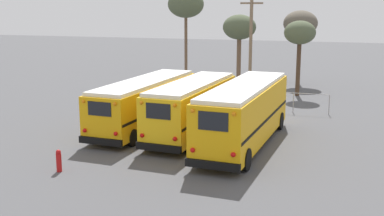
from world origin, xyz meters
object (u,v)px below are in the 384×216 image
bare_tree_0 (239,28)px  bare_tree_2 (300,34)px  school_bus_2 (245,112)px  bare_tree_3 (186,5)px  bare_tree_1 (300,24)px  fire_hydrant (59,161)px  school_bus_0 (145,102)px  school_bus_1 (192,106)px  utility_pole (251,43)px

bare_tree_0 → bare_tree_2: bare_tree_0 is taller
school_bus_2 → bare_tree_3: 26.32m
bare_tree_1 → bare_tree_3: bearing=176.1°
bare_tree_0 → bare_tree_2: bearing=-39.4°
school_bus_2 → fire_hydrant: school_bus_2 is taller
school_bus_2 → bare_tree_0: 21.82m
school_bus_0 → bare_tree_0: size_ratio=1.64×
school_bus_1 → school_bus_0: bearing=165.9°
utility_pole → bare_tree_1: (2.97, 8.80, 1.21)m
school_bus_2 → bare_tree_1: 22.66m
bare_tree_3 → fire_hydrant: size_ratio=8.66×
bare_tree_1 → fire_hydrant: (-7.56, -29.15, -5.19)m
bare_tree_2 → fire_hydrant: bare_tree_2 is taller
school_bus_0 → bare_tree_2: (7.73, 13.93, 3.51)m
bare_tree_0 → bare_tree_2: size_ratio=1.06×
utility_pole → bare_tree_2: size_ratio=1.39×
school_bus_2 → bare_tree_0: bare_tree_0 is taller
bare_tree_1 → bare_tree_2: bearing=-84.5°
school_bus_2 → school_bus_1: bearing=161.7°
school_bus_0 → bare_tree_0: 19.43m
school_bus_1 → school_bus_2: bearing=-18.3°
bare_tree_2 → fire_hydrant: (-8.19, -22.68, -4.60)m
school_bus_1 → bare_tree_2: bearing=73.3°
school_bus_0 → school_bus_2: (6.60, -1.92, 0.20)m
school_bus_0 → school_bus_1: school_bus_1 is taller
bare_tree_0 → bare_tree_1: (5.57, 1.38, 0.40)m
school_bus_1 → bare_tree_0: size_ratio=1.44×
school_bus_0 → school_bus_1: bearing=-14.1°
school_bus_1 → utility_pole: bearing=86.1°
bare_tree_2 → school_bus_2: bearing=-94.1°
bare_tree_3 → school_bus_0: bearing=-77.7°
bare_tree_2 → bare_tree_0: bearing=140.6°
school_bus_2 → bare_tree_2: bare_tree_2 is taller
utility_pole → bare_tree_0: size_ratio=1.31×
school_bus_2 → utility_pole: utility_pole is taller
bare_tree_0 → bare_tree_1: bare_tree_1 is taller
bare_tree_0 → bare_tree_3: bare_tree_3 is taller
school_bus_1 → school_bus_2: (3.30, -1.09, 0.11)m
school_bus_2 → bare_tree_1: bearing=88.7°
school_bus_1 → fire_hydrant: 8.85m
school_bus_2 → bare_tree_0: (-5.07, 20.93, 3.49)m
school_bus_1 → bare_tree_3: bare_tree_3 is taller
bare_tree_2 → bare_tree_1: bearing=95.5°
bare_tree_2 → school_bus_1: bearing=-106.7°
school_bus_1 → bare_tree_3: bearing=109.8°
bare_tree_2 → fire_hydrant: 24.55m
bare_tree_1 → bare_tree_2: (0.63, -6.47, -0.59)m
fire_hydrant → bare_tree_3: bearing=97.9°
school_bus_0 → school_bus_2: size_ratio=0.99×
bare_tree_0 → school_bus_0: bearing=-94.6°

